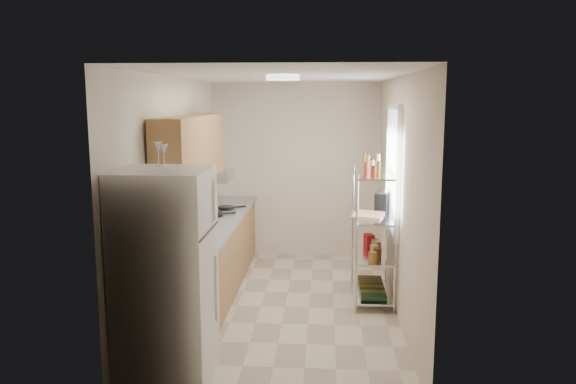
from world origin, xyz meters
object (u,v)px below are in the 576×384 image
object	(u,v)px
frying_pan_large	(212,214)
cutting_board	(368,215)
rice_cooker	(208,210)
espresso_machine	(382,202)
refrigerator	(166,277)

from	to	relation	value
frying_pan_large	cutting_board	bearing A→B (deg)	-36.37
rice_cooker	espresso_machine	size ratio (longest dim) A/B	0.98
rice_cooker	espresso_machine	distance (m)	2.14
frying_pan_large	espresso_machine	distance (m)	2.11
rice_cooker	espresso_machine	xyz separation A→B (m)	(2.13, -0.03, 0.14)
rice_cooker	frying_pan_large	distance (m)	0.13
refrigerator	rice_cooker	xyz separation A→B (m)	(-0.13, 2.31, 0.10)
rice_cooker	cutting_board	world-z (taller)	rice_cooker
frying_pan_large	cutting_board	xyz separation A→B (m)	(1.92, -0.39, 0.10)
frying_pan_large	cutting_board	distance (m)	1.96
rice_cooker	frying_pan_large	xyz separation A→B (m)	(0.04, 0.10, -0.08)
rice_cooker	frying_pan_large	bearing A→B (deg)	70.82
cutting_board	rice_cooker	bearing A→B (deg)	171.76
refrigerator	cutting_board	world-z (taller)	refrigerator
frying_pan_large	espresso_machine	size ratio (longest dim) A/B	1.09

